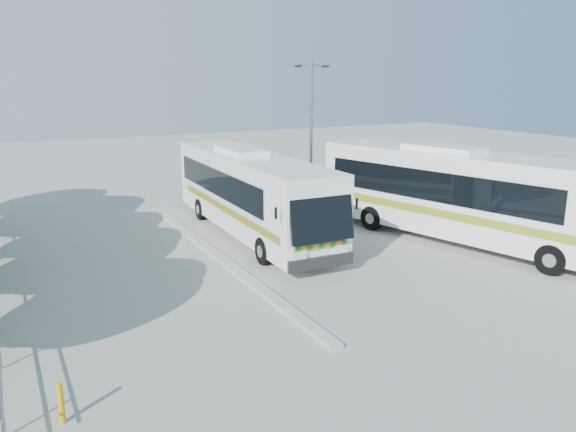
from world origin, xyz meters
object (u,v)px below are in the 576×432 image
coach_main (251,192)px  lamppost (311,131)px  bollard (61,403)px  coach_adjacent (464,194)px

coach_main → lamppost: lamppost is taller
coach_main → bollard: bearing=-128.2°
lamppost → bollard: lamppost is taller
coach_adjacent → bollard: size_ratio=15.36×
coach_main → coach_adjacent: bearing=-34.1°
lamppost → bollard: 19.60m
coach_main → coach_adjacent: (7.42, -5.30, 0.14)m
coach_adjacent → lamppost: (-2.96, 7.73, 2.11)m
bollard → coach_main: bearing=50.4°
coach_main → coach_adjacent: size_ratio=0.92×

